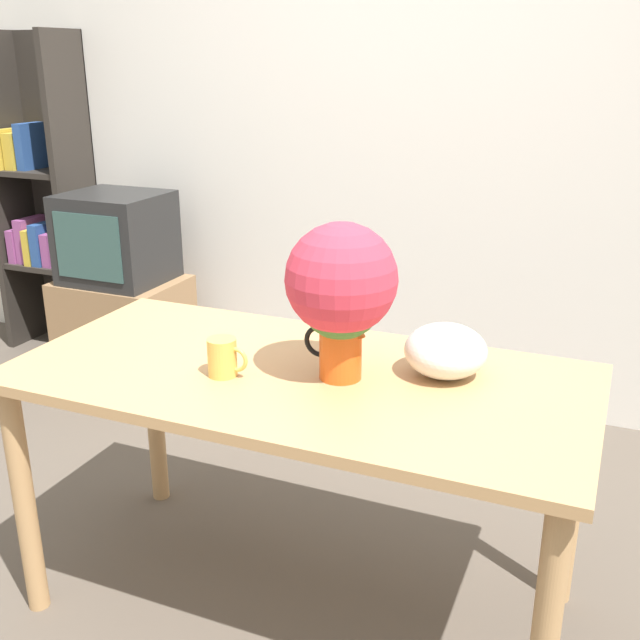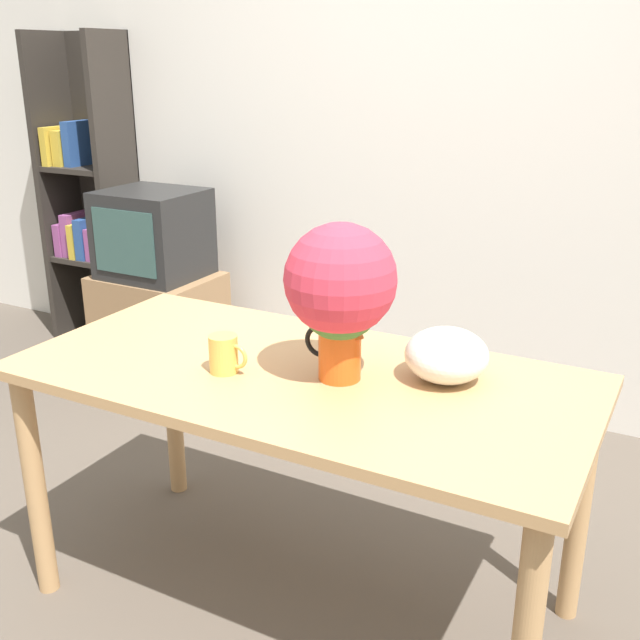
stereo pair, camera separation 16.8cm
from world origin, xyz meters
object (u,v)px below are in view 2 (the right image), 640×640
Objects in this scene: flower_vase at (340,289)px; tv_set at (153,234)px; white_bowl at (447,355)px; coffee_mug at (224,354)px.

flower_vase is 0.90× the size of tv_set.
tv_set is (-1.83, 1.02, -0.09)m from white_bowl.
tv_set is at bearing 150.75° from white_bowl.
flower_vase reaches higher than white_bowl.
coffee_mug is 1.80m from tv_set.
flower_vase is 1.97m from tv_set.
tv_set is at bearing 144.15° from flower_vase.
tv_set is (-1.30, 1.25, -0.07)m from coffee_mug.
white_bowl is at bearing 25.81° from flower_vase.
flower_vase is 3.65× the size of coffee_mug.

